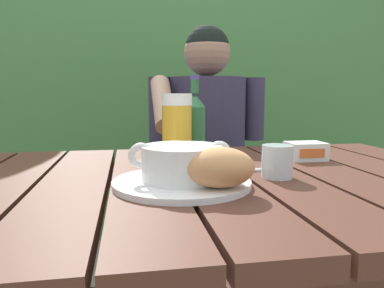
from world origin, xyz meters
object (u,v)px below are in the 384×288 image
object	(u,v)px
butter_tub	(306,151)
beer_bottle	(195,125)
serving_plate	(182,183)
table_knife	(240,170)
water_glass_small	(277,161)
chair_near_diner	(199,191)
soup_bowl	(182,162)
bread_roll	(220,167)
person_eating	(208,147)
beer_glass	(177,129)

from	to	relation	value
butter_tub	beer_bottle	bearing A→B (deg)	170.86
serving_plate	beer_bottle	bearing A→B (deg)	74.06
serving_plate	table_knife	distance (m)	0.19
beer_bottle	water_glass_small	xyz separation A→B (m)	(0.14, -0.24, -0.06)
chair_near_diner	serving_plate	distance (m)	1.00
serving_plate	chair_near_diner	bearing A→B (deg)	76.74
serving_plate	beer_bottle	size ratio (longest dim) A/B	1.19
soup_bowl	water_glass_small	world-z (taller)	soup_bowl
serving_plate	bread_roll	size ratio (longest dim) A/B	2.00
beer_bottle	table_knife	xyz separation A→B (m)	(0.08, -0.17, -0.09)
soup_bowl	serving_plate	bearing A→B (deg)	-18.43
beer_bottle	person_eating	bearing A→B (deg)	73.38
chair_near_diner	beer_bottle	bearing A→B (deg)	-102.13
butter_tub	table_knife	world-z (taller)	butter_tub
soup_bowl	beer_bottle	size ratio (longest dim) A/B	0.90
soup_bowl	water_glass_small	xyz separation A→B (m)	(0.22, 0.03, -0.01)
soup_bowl	beer_bottle	world-z (taller)	beer_bottle
water_glass_small	table_knife	world-z (taller)	water_glass_small
person_eating	serving_plate	bearing A→B (deg)	-106.37
butter_tub	table_knife	distance (m)	0.26
bread_roll	beer_glass	distance (m)	0.29
water_glass_small	table_knife	xyz separation A→B (m)	(-0.06, 0.07, -0.03)
serving_plate	soup_bowl	size ratio (longest dim) A/B	1.32
bread_roll	water_glass_small	world-z (taller)	bread_roll
chair_near_diner	butter_tub	size ratio (longest dim) A/B	9.02
person_eating	beer_glass	size ratio (longest dim) A/B	6.52
table_knife	chair_near_diner	bearing A→B (deg)	85.53
water_glass_small	butter_tub	xyz separation A→B (m)	(0.17, 0.19, -0.01)
serving_plate	beer_bottle	xyz separation A→B (m)	(0.08, 0.28, 0.09)
soup_bowl	table_knife	size ratio (longest dim) A/B	1.36
chair_near_diner	beer_glass	world-z (taller)	same
soup_bowl	water_glass_small	distance (m)	0.22
butter_tub	serving_plate	bearing A→B (deg)	-149.27
beer_glass	beer_bottle	distance (m)	0.08
water_glass_small	table_knife	distance (m)	0.10
beer_bottle	table_knife	distance (m)	0.21
beer_glass	water_glass_small	world-z (taller)	beer_glass
water_glass_small	table_knife	size ratio (longest dim) A/B	0.47
beer_bottle	butter_tub	bearing A→B (deg)	-9.14
person_eating	beer_bottle	bearing A→B (deg)	-106.62
person_eating	water_glass_small	bearing A→B (deg)	-90.18
chair_near_diner	soup_bowl	size ratio (longest dim) A/B	4.40
bread_roll	beer_bottle	size ratio (longest dim) A/B	0.60
beer_glass	butter_tub	size ratio (longest dim) A/B	1.79
chair_near_diner	bread_roll	distance (m)	1.07
person_eating	bread_roll	world-z (taller)	person_eating
water_glass_small	butter_tub	bearing A→B (deg)	49.39
person_eating	water_glass_small	distance (m)	0.71
beer_glass	water_glass_small	distance (m)	0.27
serving_plate	water_glass_small	world-z (taller)	water_glass_small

